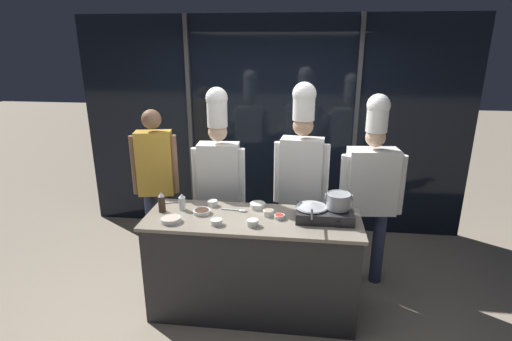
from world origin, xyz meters
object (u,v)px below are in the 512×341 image
Objects in this scene: squeeze_bottle_soy at (162,202)px; squeeze_bottle_clear at (182,202)px; prep_bowl_soy_glaze at (202,211)px; prep_bowl_onion at (253,222)px; prep_bowl_shrimp at (171,219)px; chef_head at (219,170)px; prep_bowl_rice at (213,203)px; prep_bowl_garlic at (258,205)px; stock_pot at (339,201)px; serving_spoon_slotted at (178,201)px; prep_bowl_bean_sprouts at (216,222)px; chef_line at (371,182)px; frying_pan at (312,205)px; serving_spoon_solid at (239,210)px; person_guest at (156,172)px; chef_sous at (302,168)px; prep_bowl_mushrooms at (268,212)px; portable_stove at (324,214)px; prep_bowl_bell_pepper at (279,216)px.

squeeze_bottle_soy reaches higher than squeeze_bottle_clear.
prep_bowl_onion reaches higher than prep_bowl_soy_glaze.
prep_bowl_shrimp is 0.09× the size of chef_head.
prep_bowl_garlic is at bearing -0.17° from prep_bowl_rice.
stock_pot is 1.50m from serving_spoon_slotted.
prep_bowl_bean_sprouts is 1.56m from chef_line.
prep_bowl_garlic is 1.43× the size of prep_bowl_onion.
frying_pan is 5.07× the size of prep_bowl_rice.
chef_line reaches higher than prep_bowl_garlic.
serving_spoon_solid is 0.61m from chef_head.
chef_line reaches higher than person_guest.
chef_sous is at bearing 177.82° from chef_head.
prep_bowl_mushrooms reaches higher than prep_bowl_bean_sprouts.
serving_spoon_solid is at bearing 49.00° from chef_sous.
stock_pot is 1.28m from chef_head.
squeeze_bottle_soy reaches higher than prep_bowl_garlic.
person_guest is (-0.98, 0.56, 0.14)m from serving_spoon_solid.
serving_spoon_slotted is (-0.09, 0.16, -0.07)m from squeeze_bottle_clear.
chef_line reaches higher than portable_stove.
prep_bowl_rice is 0.05× the size of chef_head.
squeeze_bottle_soy is at bearing -155.75° from prep_bowl_rice.
prep_bowl_bell_pepper is at bearing -44.27° from prep_bowl_garlic.
chef_head is (0.25, 0.78, 0.19)m from prep_bowl_shrimp.
squeeze_bottle_clear is 0.52m from serving_spoon_solid.
serving_spoon_solid is (0.68, 0.10, -0.08)m from squeeze_bottle_soy.
stock_pot is at bearing 150.01° from person_guest.
prep_bowl_bell_pepper is (0.10, -0.05, -0.01)m from prep_bowl_mushrooms.
stock_pot is 0.75m from prep_bowl_onion.
chef_sous reaches higher than prep_bowl_shrimp.
prep_bowl_garlic is (0.30, 0.39, 0.00)m from prep_bowl_bean_sprouts.
prep_bowl_bell_pepper is (0.21, 0.17, -0.01)m from prep_bowl_onion.
frying_pan reaches higher than prep_bowl_garlic.
squeeze_bottle_soy is (-1.44, -0.02, 0.04)m from portable_stove.
serving_spoon_slotted is (-1.47, 0.21, -0.17)m from stock_pot.
squeeze_bottle_clear reaches higher than prep_bowl_shrimp.
prep_bowl_garlic is at bearing 135.73° from prep_bowl_bell_pepper.
prep_bowl_rice is at bearing 33.02° from chef_sous.
chef_sous is (0.38, 0.42, 0.24)m from prep_bowl_garlic.
prep_bowl_bean_sprouts is 0.58× the size of prep_bowl_shrimp.
stock_pot reaches higher than prep_bowl_shrimp.
prep_bowl_shrimp is 0.84m from prep_bowl_mushrooms.
prep_bowl_soy_glaze is at bearing -106.74° from prep_bowl_rice.
prep_bowl_soy_glaze is 0.51m from prep_bowl_garlic.
squeeze_bottle_clear is 0.07× the size of chef_sous.
portable_stove is 0.25× the size of chef_line.
portable_stove is at bearing -179.86° from stock_pot.
chef_sous is (0.83, 0.02, 0.06)m from chef_head.
prep_bowl_rice is (-1.13, 0.17, -0.15)m from stock_pot.
chef_head is (0.23, 0.52, 0.14)m from squeeze_bottle_clear.
prep_bowl_shrimp is 0.08× the size of chef_sous.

